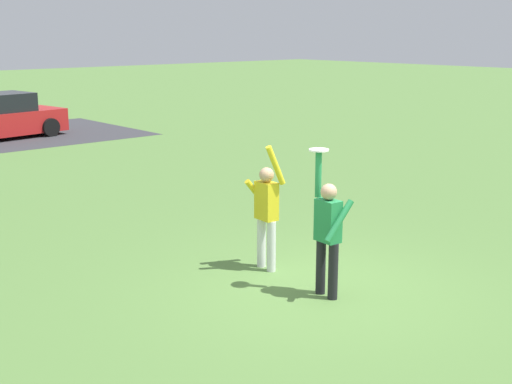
% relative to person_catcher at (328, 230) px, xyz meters
% --- Properties ---
extents(ground_plane, '(120.00, 120.00, 0.00)m').
position_rel_person_catcher_xyz_m(ground_plane, '(0.11, 0.25, -0.98)').
color(ground_plane, '#567F3D').
extents(person_catcher, '(0.49, 0.56, 2.08)m').
position_rel_person_catcher_xyz_m(person_catcher, '(0.00, 0.00, 0.00)').
color(person_catcher, black).
rests_on(person_catcher, ground_plane).
extents(person_defender, '(0.49, 0.57, 2.04)m').
position_rel_person_catcher_xyz_m(person_defender, '(0.13, 1.42, -0.00)').
color(person_defender, silver).
rests_on(person_defender, ground_plane).
extents(frisbee_disc, '(0.28, 0.28, 0.02)m').
position_rel_person_catcher_xyz_m(frisbee_disc, '(0.02, 0.22, 1.11)').
color(frisbee_disc, white).
rests_on(frisbee_disc, person_catcher).
extents(parked_car_red, '(4.30, 2.45, 1.59)m').
position_rel_person_catcher_xyz_m(parked_car_red, '(2.40, 17.69, -0.25)').
color(parked_car_red, red).
rests_on(parked_car_red, ground_plane).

